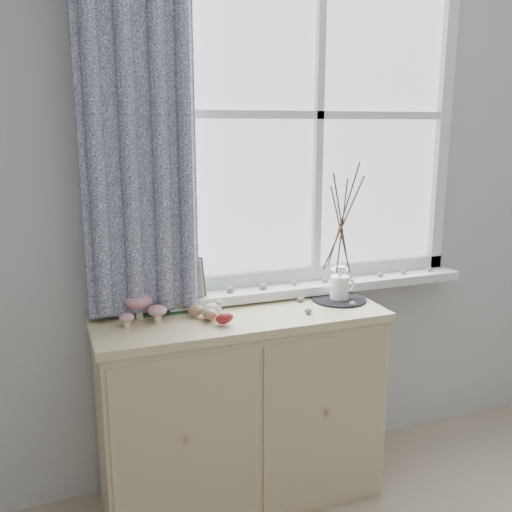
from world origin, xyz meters
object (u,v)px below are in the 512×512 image
at_px(twig_pitcher, 342,221).
at_px(sideboard, 241,408).
at_px(botanical_book, 171,285).
at_px(toadstool_cluster, 142,306).

bearing_deg(twig_pitcher, sideboard, -169.51).
relative_size(botanical_book, toadstool_cluster, 1.82).
xyz_separation_m(toadstool_cluster, twig_pitcher, (0.86, -0.03, 0.29)).
relative_size(sideboard, botanical_book, 3.51).
xyz_separation_m(botanical_book, toadstool_cluster, (-0.13, -0.05, -0.06)).
bearing_deg(sideboard, twig_pitcher, 3.16).
relative_size(sideboard, toadstool_cluster, 6.39).
distance_m(botanical_book, toadstool_cluster, 0.15).
height_order(botanical_book, twig_pitcher, twig_pitcher).
distance_m(sideboard, twig_pitcher, 0.91).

